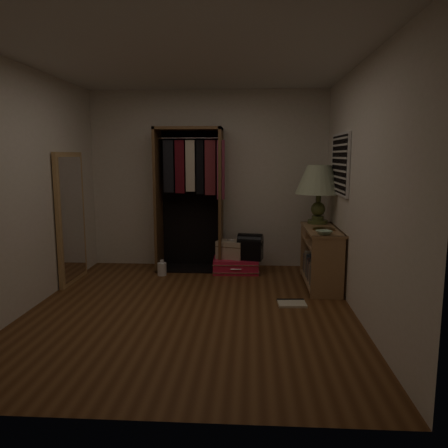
{
  "coord_description": "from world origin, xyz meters",
  "views": [
    {
      "loc": [
        0.64,
        -4.49,
        1.66
      ],
      "look_at": [
        0.3,
        0.95,
        0.8
      ],
      "focal_mm": 35.0,
      "sensor_mm": 36.0,
      "label": 1
    }
  ],
  "objects_px": {
    "train_case": "(231,249)",
    "console_bookshelf": "(320,255)",
    "open_wardrobe": "(192,186)",
    "white_jug": "(162,269)",
    "floor_mirror": "(71,218)",
    "table_lamp": "(319,181)",
    "pink_suitcase": "(236,265)",
    "black_bag": "(250,246)"
  },
  "relations": [
    {
      "from": "train_case",
      "to": "console_bookshelf",
      "type": "bearing_deg",
      "value": -9.84
    },
    {
      "from": "open_wardrobe",
      "to": "train_case",
      "type": "xyz_separation_m",
      "value": [
        0.57,
        -0.15,
        -0.89
      ]
    },
    {
      "from": "open_wardrobe",
      "to": "white_jug",
      "type": "bearing_deg",
      "value": -131.81
    },
    {
      "from": "floor_mirror",
      "to": "train_case",
      "type": "xyz_separation_m",
      "value": [
        2.05,
        0.62,
        -0.52
      ]
    },
    {
      "from": "open_wardrobe",
      "to": "table_lamp",
      "type": "height_order",
      "value": "open_wardrobe"
    },
    {
      "from": "console_bookshelf",
      "to": "white_jug",
      "type": "height_order",
      "value": "console_bookshelf"
    },
    {
      "from": "floor_mirror",
      "to": "pink_suitcase",
      "type": "bearing_deg",
      "value": 15.71
    },
    {
      "from": "open_wardrobe",
      "to": "train_case",
      "type": "relative_size",
      "value": 4.71
    },
    {
      "from": "pink_suitcase",
      "to": "white_jug",
      "type": "relative_size",
      "value": 3.04
    },
    {
      "from": "pink_suitcase",
      "to": "train_case",
      "type": "height_order",
      "value": "train_case"
    },
    {
      "from": "floor_mirror",
      "to": "pink_suitcase",
      "type": "distance_m",
      "value": 2.34
    },
    {
      "from": "black_bag",
      "to": "train_case",
      "type": "bearing_deg",
      "value": 178.46
    },
    {
      "from": "console_bookshelf",
      "to": "floor_mirror",
      "type": "xyz_separation_m",
      "value": [
        -3.24,
        -0.04,
        0.46
      ]
    },
    {
      "from": "pink_suitcase",
      "to": "white_jug",
      "type": "distance_m",
      "value": 1.05
    },
    {
      "from": "pink_suitcase",
      "to": "table_lamp",
      "type": "height_order",
      "value": "table_lamp"
    },
    {
      "from": "console_bookshelf",
      "to": "table_lamp",
      "type": "relative_size",
      "value": 1.41
    },
    {
      "from": "pink_suitcase",
      "to": "white_jug",
      "type": "height_order",
      "value": "white_jug"
    },
    {
      "from": "floor_mirror",
      "to": "table_lamp",
      "type": "height_order",
      "value": "floor_mirror"
    },
    {
      "from": "train_case",
      "to": "table_lamp",
      "type": "height_order",
      "value": "table_lamp"
    },
    {
      "from": "pink_suitcase",
      "to": "white_jug",
      "type": "xyz_separation_m",
      "value": [
        -1.02,
        -0.24,
        -0.01
      ]
    },
    {
      "from": "open_wardrobe",
      "to": "pink_suitcase",
      "type": "relative_size",
      "value": 3.07
    },
    {
      "from": "pink_suitcase",
      "to": "black_bag",
      "type": "bearing_deg",
      "value": -13.19
    },
    {
      "from": "console_bookshelf",
      "to": "black_bag",
      "type": "xyz_separation_m",
      "value": [
        -0.9,
        0.51,
        0.0
      ]
    },
    {
      "from": "open_wardrobe",
      "to": "white_jug",
      "type": "height_order",
      "value": "open_wardrobe"
    },
    {
      "from": "pink_suitcase",
      "to": "white_jug",
      "type": "bearing_deg",
      "value": -168.54
    },
    {
      "from": "pink_suitcase",
      "to": "train_case",
      "type": "relative_size",
      "value": 1.54
    },
    {
      "from": "black_bag",
      "to": "table_lamp",
      "type": "relative_size",
      "value": 0.48
    },
    {
      "from": "console_bookshelf",
      "to": "table_lamp",
      "type": "bearing_deg",
      "value": 89.14
    },
    {
      "from": "open_wardrobe",
      "to": "black_bag",
      "type": "distance_m",
      "value": 1.21
    },
    {
      "from": "floor_mirror",
      "to": "train_case",
      "type": "relative_size",
      "value": 3.91
    },
    {
      "from": "floor_mirror",
      "to": "white_jug",
      "type": "height_order",
      "value": "floor_mirror"
    },
    {
      "from": "train_case",
      "to": "floor_mirror",
      "type": "bearing_deg",
      "value": -147.07
    },
    {
      "from": "pink_suitcase",
      "to": "console_bookshelf",
      "type": "bearing_deg",
      "value": -28.47
    },
    {
      "from": "pink_suitcase",
      "to": "black_bag",
      "type": "xyz_separation_m",
      "value": [
        0.2,
        -0.04,
        0.29
      ]
    },
    {
      "from": "pink_suitcase",
      "to": "black_bag",
      "type": "distance_m",
      "value": 0.36
    },
    {
      "from": "console_bookshelf",
      "to": "open_wardrobe",
      "type": "relative_size",
      "value": 0.55
    },
    {
      "from": "black_bag",
      "to": "white_jug",
      "type": "distance_m",
      "value": 1.28
    },
    {
      "from": "open_wardrobe",
      "to": "black_bag",
      "type": "xyz_separation_m",
      "value": [
        0.86,
        -0.22,
        -0.83
      ]
    },
    {
      "from": "floor_mirror",
      "to": "train_case",
      "type": "distance_m",
      "value": 2.21
    },
    {
      "from": "floor_mirror",
      "to": "table_lamp",
      "type": "distance_m",
      "value": 3.3
    },
    {
      "from": "open_wardrobe",
      "to": "floor_mirror",
      "type": "relative_size",
      "value": 1.21
    },
    {
      "from": "console_bookshelf",
      "to": "white_jug",
      "type": "bearing_deg",
      "value": 171.61
    }
  ]
}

